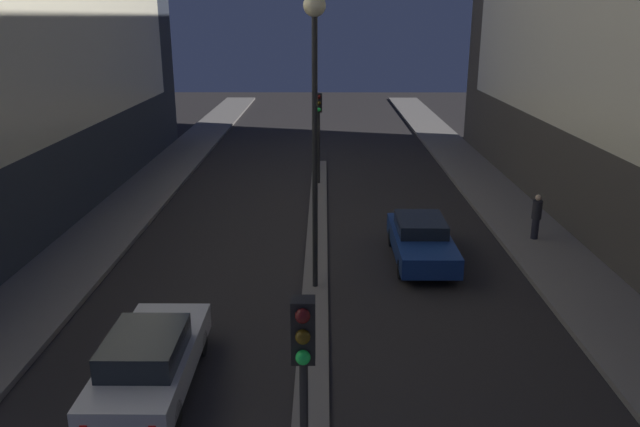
% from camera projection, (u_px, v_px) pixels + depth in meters
% --- Properties ---
extents(median_strip, '(0.78, 30.20, 0.10)m').
position_uv_depth(median_strip, '(316.00, 260.00, 21.37)').
color(median_strip, '#66605B').
rests_on(median_strip, ground).
extents(traffic_light_near, '(0.32, 0.42, 4.42)m').
position_uv_depth(traffic_light_near, '(304.00, 379.00, 8.39)').
color(traffic_light_near, black).
rests_on(traffic_light_near, median_strip).
extents(traffic_light_mid, '(0.32, 0.42, 4.42)m').
position_uv_depth(traffic_light_mid, '(319.00, 118.00, 30.01)').
color(traffic_light_mid, black).
rests_on(traffic_light_mid, median_strip).
extents(street_lamp, '(0.62, 0.62, 8.51)m').
position_uv_depth(street_lamp, '(315.00, 79.00, 17.29)').
color(street_lamp, black).
rests_on(street_lamp, median_strip).
extents(car_left_lane, '(1.84, 4.71, 1.53)m').
position_uv_depth(car_left_lane, '(150.00, 360.00, 13.77)').
color(car_left_lane, '#B2B2B7').
rests_on(car_left_lane, ground).
extents(car_right_lane, '(1.88, 4.79, 1.43)m').
position_uv_depth(car_right_lane, '(421.00, 240.00, 21.23)').
color(car_right_lane, navy).
rests_on(car_right_lane, ground).
extents(pedestrian_on_right_sidewalk, '(0.35, 0.35, 1.69)m').
position_uv_depth(pedestrian_on_right_sidewalk, '(536.00, 216.00, 22.81)').
color(pedestrian_on_right_sidewalk, black).
rests_on(pedestrian_on_right_sidewalk, sidewalk_right).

